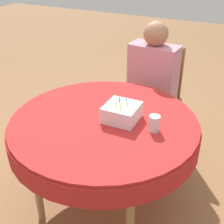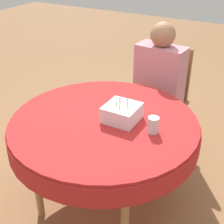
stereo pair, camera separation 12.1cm
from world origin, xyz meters
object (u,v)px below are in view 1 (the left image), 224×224
at_px(chair, 155,94).
at_px(birthday_cake, 122,112).
at_px(person, 152,76).
at_px(drinking_glass, 154,123).

xyz_separation_m(chair, birthday_cake, (0.06, -0.91, 0.28)).
distance_m(person, birthday_cake, 0.82).
height_order(person, drinking_glass, person).
relative_size(person, birthday_cake, 5.55).
height_order(chair, drinking_glass, chair).
relative_size(chair, birthday_cake, 4.39).
bearing_deg(person, birthday_cake, -79.57).
height_order(birthday_cake, drinking_glass, birthday_cake).
height_order(chair, person, person).
bearing_deg(drinking_glass, birthday_cake, 171.62).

